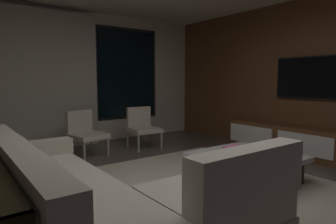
% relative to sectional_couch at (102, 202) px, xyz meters
% --- Properties ---
extents(floor, '(9.20, 9.20, 0.00)m').
position_rel_sectional_couch_xyz_m(floor, '(0.98, 0.07, -0.29)').
color(floor, '#564C44').
extents(back_wall_with_window, '(6.60, 0.30, 2.70)m').
position_rel_sectional_couch_xyz_m(back_wall_with_window, '(0.92, 3.69, 1.05)').
color(back_wall_with_window, beige).
rests_on(back_wall_with_window, floor).
extents(media_wall, '(0.12, 7.80, 2.70)m').
position_rel_sectional_couch_xyz_m(media_wall, '(4.04, 0.07, 1.06)').
color(media_wall, brown).
rests_on(media_wall, floor).
extents(area_rug, '(3.20, 3.80, 0.01)m').
position_rel_sectional_couch_xyz_m(area_rug, '(1.33, -0.03, -0.28)').
color(area_rug, beige).
rests_on(area_rug, floor).
extents(sectional_couch, '(1.98, 2.50, 0.82)m').
position_rel_sectional_couch_xyz_m(sectional_couch, '(0.00, 0.00, 0.00)').
color(sectional_couch, '#B1A997').
rests_on(sectional_couch, floor).
extents(coffee_table, '(1.16, 1.16, 0.36)m').
position_rel_sectional_couch_xyz_m(coffee_table, '(2.03, 0.12, -0.10)').
color(coffee_table, black).
rests_on(coffee_table, floor).
extents(book_stack_on_coffee_table, '(0.25, 0.24, 0.11)m').
position_rel_sectional_couch_xyz_m(book_stack_on_coffee_table, '(1.90, 0.20, 0.13)').
color(book_stack_on_coffee_table, silver).
rests_on(book_stack_on_coffee_table, coffee_table).
extents(accent_chair_near_window, '(0.60, 0.61, 0.78)m').
position_rel_sectional_couch_xyz_m(accent_chair_near_window, '(2.02, 2.61, 0.14)').
color(accent_chair_near_window, '#B2ADA0').
rests_on(accent_chair_near_window, floor).
extents(accent_chair_by_curtain, '(0.65, 0.67, 0.78)m').
position_rel_sectional_couch_xyz_m(accent_chair_by_curtain, '(0.87, 2.65, 0.14)').
color(accent_chair_by_curtain, '#B2ADA0').
rests_on(accent_chair_by_curtain, floor).
extents(media_console, '(0.46, 3.10, 0.52)m').
position_rel_sectional_couch_xyz_m(media_console, '(3.76, 0.13, -0.04)').
color(media_console, brown).
rests_on(media_console, floor).
extents(mounted_tv, '(0.05, 1.24, 0.72)m').
position_rel_sectional_couch_xyz_m(mounted_tv, '(3.94, 0.32, 1.06)').
color(mounted_tv, black).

